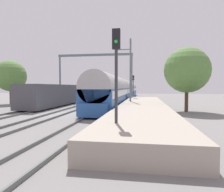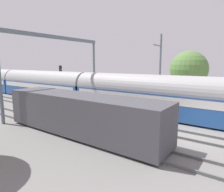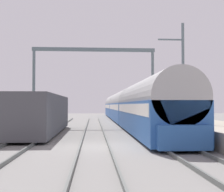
# 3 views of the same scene
# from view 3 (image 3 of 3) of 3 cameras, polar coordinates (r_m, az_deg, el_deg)

# --- Properties ---
(ground) EXTENTS (120.00, 120.00, 0.00)m
(ground) POSITION_cam_3_polar(r_m,az_deg,el_deg) (15.37, -3.42, -9.74)
(ground) COLOR slate
(track_far_west) EXTENTS (1.51, 60.00, 0.16)m
(track_far_west) POSITION_cam_3_polar(r_m,az_deg,el_deg) (15.84, -17.94, -9.13)
(track_far_west) COLOR #585C59
(track_far_west) RESTS_ON ground
(track_west) EXTENTS (1.52, 60.00, 0.16)m
(track_west) POSITION_cam_3_polar(r_m,az_deg,el_deg) (15.36, -3.42, -9.45)
(track_west) COLOR #585C59
(track_west) RESTS_ON ground
(track_east) EXTENTS (1.51, 60.00, 0.16)m
(track_east) POSITION_cam_3_polar(r_m,az_deg,el_deg) (15.87, 11.08, -9.17)
(track_east) COLOR #585C59
(track_east) RESTS_ON ground
(platform) EXTENTS (4.40, 28.00, 0.90)m
(platform) POSITION_cam_3_polar(r_m,az_deg,el_deg) (18.98, 20.80, -6.74)
(platform) COLOR #A39989
(platform) RESTS_ON ground
(passenger_train) EXTENTS (2.93, 49.20, 3.82)m
(passenger_train) POSITION_cam_3_polar(r_m,az_deg,el_deg) (37.46, 2.47, -2.01)
(passenger_train) COLOR #28569E
(passenger_train) RESTS_ON ground
(freight_car) EXTENTS (2.80, 13.00, 2.70)m
(freight_car) POSITION_cam_3_polar(r_m,az_deg,el_deg) (22.54, -13.52, -3.40)
(freight_car) COLOR #47474C
(freight_car) RESTS_ON ground
(person_crossing) EXTENTS (0.42, 0.47, 1.73)m
(person_crossing) POSITION_cam_3_polar(r_m,az_deg,el_deg) (26.17, 8.16, -4.16)
(person_crossing) COLOR #2E2E2E
(person_crossing) RESTS_ON ground
(railway_signal_far) EXTENTS (0.36, 0.30, 4.72)m
(railway_signal_far) POSITION_cam_3_polar(r_m,az_deg,el_deg) (36.18, 5.75, -0.32)
(railway_signal_far) COLOR #2D2D33
(railway_signal_far) RESTS_ON ground
(catenary_gantry) EXTENTS (12.24, 0.28, 7.86)m
(catenary_gantry) POSITION_cam_3_polar(r_m,az_deg,el_deg) (29.50, -3.50, 5.01)
(catenary_gantry) COLOR slate
(catenary_gantry) RESTS_ON ground
(catenary_pole_east_mid) EXTENTS (1.90, 0.20, 8.00)m
(catenary_pole_east_mid) POSITION_cam_3_polar(r_m,az_deg,el_deg) (21.57, 13.49, 3.65)
(catenary_pole_east_mid) COLOR slate
(catenary_pole_east_mid) RESTS_ON ground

